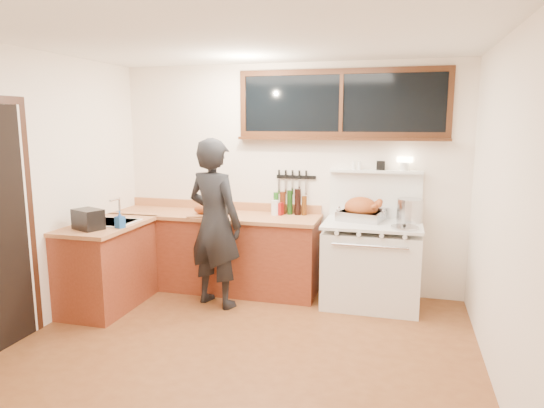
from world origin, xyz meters
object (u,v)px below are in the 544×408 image
(roast_turkey, at_px, (361,211))
(vintage_stove, at_px, (371,262))
(cutting_board, at_px, (203,211))
(man, at_px, (215,223))

(roast_turkey, bearing_deg, vintage_stove, -34.32)
(vintage_stove, relative_size, roast_turkey, 2.98)
(vintage_stove, xyz_separation_m, cutting_board, (-1.88, -0.11, 0.49))
(man, xyz_separation_m, roast_turkey, (1.48, 0.53, 0.11))
(vintage_stove, height_order, roast_turkey, vintage_stove)
(man, height_order, roast_turkey, man)
(cutting_board, xyz_separation_m, roast_turkey, (1.75, 0.20, 0.05))
(man, distance_m, roast_turkey, 1.58)
(cutting_board, bearing_deg, vintage_stove, 3.45)
(man, height_order, cutting_board, man)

